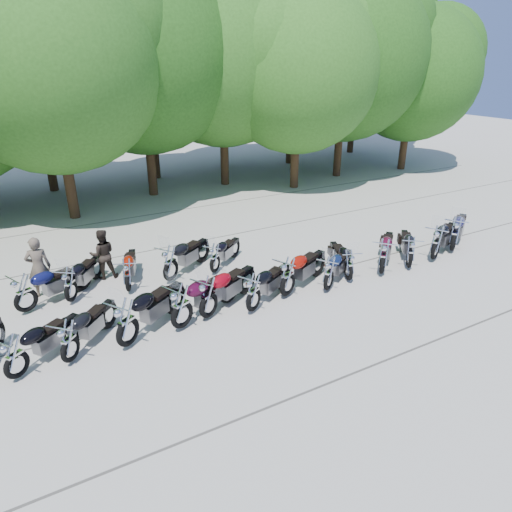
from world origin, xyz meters
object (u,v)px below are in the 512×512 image
motorcycle_3 (126,321)px  motorcycle_5 (208,296)px  motorcycle_11 (410,251)px  motorcycle_17 (170,262)px  motorcycle_7 (288,276)px  motorcycle_16 (127,274)px  motorcycle_14 (24,292)px  motorcycle_8 (329,273)px  motorcycle_10 (384,255)px  motorcycle_2 (69,340)px  motorcycle_15 (70,283)px  motorcycle_4 (181,305)px  motorcycle_13 (455,233)px  rider_1 (103,254)px  motorcycle_1 (14,356)px  motorcycle_6 (253,292)px  motorcycle_12 (437,242)px  motorcycle_18 (215,257)px  rider_0 (39,267)px  motorcycle_9 (349,264)px

motorcycle_3 → motorcycle_5: (2.19, 0.26, -0.03)m
motorcycle_11 → motorcycle_17: motorcycle_17 is taller
motorcycle_7 → motorcycle_3: bearing=68.3°
motorcycle_16 → motorcycle_14: bearing=17.4°
motorcycle_3 → motorcycle_16: motorcycle_3 is taller
motorcycle_8 → motorcycle_10: motorcycle_10 is taller
motorcycle_8 → motorcycle_16: bearing=29.3°
motorcycle_2 → motorcycle_15: bearing=-55.0°
motorcycle_4 → motorcycle_13: (10.22, 0.08, 0.01)m
motorcycle_16 → motorcycle_5: bearing=140.0°
motorcycle_11 → rider_1: size_ratio=1.37×
motorcycle_2 → motorcycle_3: size_ratio=0.85×
motorcycle_1 → motorcycle_14: 2.97m
motorcycle_17 → motorcycle_1: bearing=88.9°
motorcycle_11 → motorcycle_15: motorcycle_11 is taller
motorcycle_1 → motorcycle_6: (5.77, -0.02, 0.04)m
motorcycle_2 → motorcycle_5: (3.48, 0.22, 0.08)m
motorcycle_6 → motorcycle_15: 5.16m
motorcycle_6 → motorcycle_11: bearing=-119.1°
motorcycle_4 → motorcycle_10: bearing=-114.5°
motorcycle_4 → motorcycle_11: bearing=-115.0°
motorcycle_3 → motorcycle_12: size_ratio=1.02×
motorcycle_2 → motorcycle_18: size_ratio=1.07×
motorcycle_2 → motorcycle_12: motorcycle_12 is taller
motorcycle_18 → motorcycle_4: bearing=103.1°
rider_0 → rider_1: size_ratio=1.13×
motorcycle_17 → rider_0: rider_0 is taller
motorcycle_7 → motorcycle_6: bearing=77.5°
motorcycle_1 → motorcycle_18: size_ratio=1.06×
motorcycle_2 → rider_1: 4.43m
motorcycle_4 → motorcycle_14: (-3.37, 2.82, -0.07)m
motorcycle_4 → rider_1: rider_1 is taller
motorcycle_5 → motorcycle_15: motorcycle_5 is taller
motorcycle_17 → motorcycle_6: bearing=171.4°
motorcycle_10 → motorcycle_15: bearing=31.2°
rider_0 → motorcycle_9: bearing=167.3°
motorcycle_13 → rider_1: 11.93m
motorcycle_18 → motorcycle_12: bearing=-149.6°
motorcycle_13 → motorcycle_1: bearing=59.5°
motorcycle_12 → motorcycle_7: bearing=62.1°
rider_1 → motorcycle_16: bearing=114.3°
motorcycle_6 → motorcycle_9: 3.48m
motorcycle_6 → rider_0: bearing=22.9°
motorcycle_15 → motorcycle_3: bearing=142.0°
motorcycle_7 → rider_1: rider_1 is taller
motorcycle_11 → motorcycle_13: (2.43, 0.25, 0.11)m
motorcycle_3 → motorcycle_17: size_ratio=1.07×
rider_1 → motorcycle_7: bearing=146.2°
motorcycle_12 → motorcycle_17: bearing=46.1°
motorcycle_1 → motorcycle_5: bearing=-122.4°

